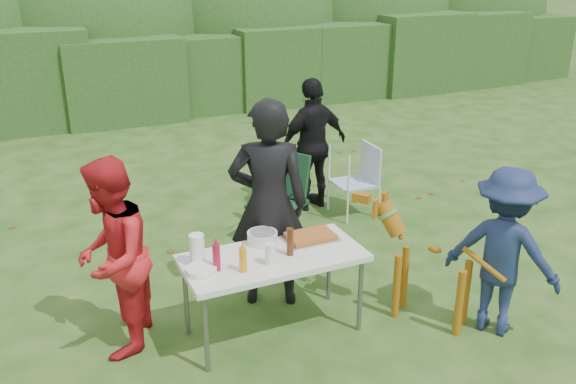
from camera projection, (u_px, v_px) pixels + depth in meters
name	position (u px, v px, depth m)	size (l,w,h in m)	color
ground	(299.00, 331.00, 5.28)	(80.00, 80.00, 0.00)	#1E4211
hedge_row	(121.00, 75.00, 11.74)	(22.00, 1.40, 1.70)	#23471C
shrub_backdrop	(103.00, 26.00, 12.81)	(20.00, 2.60, 3.20)	#3D6628
folding_table	(273.00, 261.00, 5.01)	(1.50, 0.70, 0.74)	silver
person_cook	(268.00, 205.00, 5.40)	(0.71, 0.46, 1.94)	black
person_red_jacket	(112.00, 258.00, 4.78)	(0.79, 0.62, 1.63)	red
person_black_puffy	(313.00, 145.00, 7.56)	(0.97, 0.41, 1.66)	black
child	(503.00, 252.00, 5.06)	(0.95, 0.55, 1.47)	#18264B
dog	(433.00, 267.00, 5.25)	(1.12, 0.45, 1.06)	#8D560F
camping_chair	(277.00, 199.00, 6.78)	(0.62, 0.62, 0.99)	#13371F
lawn_chair	(354.00, 180.00, 7.48)	(0.53, 0.53, 0.89)	#4786C5
food_tray	(311.00, 239.00, 5.26)	(0.45, 0.30, 0.02)	#B7B7BA
focaccia_bread	(311.00, 236.00, 5.25)	(0.40, 0.26, 0.04)	#A65C25
mustard_bottle	(243.00, 260.00, 4.70)	(0.06, 0.06, 0.20)	orange
ketchup_bottle	(217.00, 257.00, 4.72)	(0.06, 0.06, 0.22)	maroon
beer_bottle	(290.00, 242.00, 4.96)	(0.06, 0.06, 0.24)	#47230F
paper_towel_roll	(197.00, 250.00, 4.80)	(0.12, 0.12, 0.26)	white
cup_stack	(270.00, 254.00, 4.82)	(0.08, 0.08, 0.18)	white
pasta_bowl	(262.00, 237.00, 5.19)	(0.26, 0.26, 0.10)	silver
plate_stack	(201.00, 270.00, 4.71)	(0.24, 0.24, 0.05)	white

